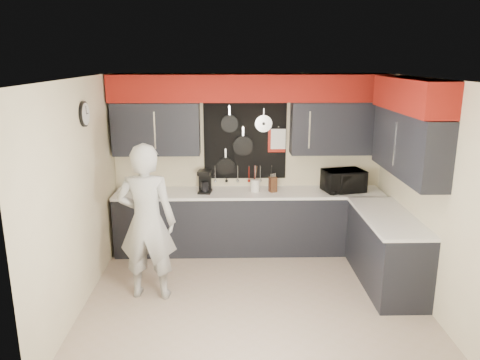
{
  "coord_description": "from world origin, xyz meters",
  "views": [
    {
      "loc": [
        -0.29,
        -5.11,
        2.83
      ],
      "look_at": [
        -0.15,
        0.5,
        1.34
      ],
      "focal_mm": 35.0,
      "sensor_mm": 36.0,
      "label": 1
    }
  ],
  "objects_px": {
    "microwave": "(343,181)",
    "utensil_crock": "(255,185)",
    "person": "(147,222)",
    "coffee_maker": "(205,181)",
    "knife_block": "(273,184)"
  },
  "relations": [
    {
      "from": "microwave",
      "to": "utensil_crock",
      "type": "bearing_deg",
      "value": 164.88
    },
    {
      "from": "utensil_crock",
      "to": "person",
      "type": "relative_size",
      "value": 0.09
    },
    {
      "from": "knife_block",
      "to": "coffee_maker",
      "type": "xyz_separation_m",
      "value": [
        -0.99,
        0.01,
        0.06
      ]
    },
    {
      "from": "microwave",
      "to": "coffee_maker",
      "type": "relative_size",
      "value": 1.73
    },
    {
      "from": "knife_block",
      "to": "person",
      "type": "height_order",
      "value": "person"
    },
    {
      "from": "knife_block",
      "to": "coffee_maker",
      "type": "height_order",
      "value": "coffee_maker"
    },
    {
      "from": "knife_block",
      "to": "utensil_crock",
      "type": "bearing_deg",
      "value": 153.18
    },
    {
      "from": "coffee_maker",
      "to": "person",
      "type": "height_order",
      "value": "person"
    },
    {
      "from": "knife_block",
      "to": "person",
      "type": "bearing_deg",
      "value": -158.98
    },
    {
      "from": "utensil_crock",
      "to": "person",
      "type": "height_order",
      "value": "person"
    },
    {
      "from": "microwave",
      "to": "knife_block",
      "type": "bearing_deg",
      "value": 166.54
    },
    {
      "from": "microwave",
      "to": "person",
      "type": "distance_m",
      "value": 2.96
    },
    {
      "from": "knife_block",
      "to": "utensil_crock",
      "type": "xyz_separation_m",
      "value": [
        -0.26,
        0.04,
        -0.02
      ]
    },
    {
      "from": "knife_block",
      "to": "coffee_maker",
      "type": "bearing_deg",
      "value": 160.93
    },
    {
      "from": "knife_block",
      "to": "utensil_crock",
      "type": "distance_m",
      "value": 0.26
    }
  ]
}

